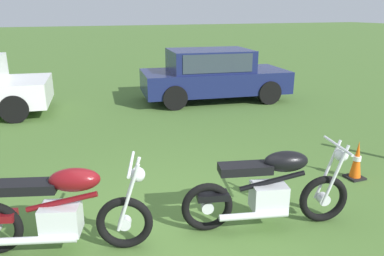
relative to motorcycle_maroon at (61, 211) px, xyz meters
name	(u,v)px	position (x,y,z in m)	size (l,w,h in m)	color
ground_plane	(168,233)	(1.13, -0.10, -0.48)	(120.00, 120.00, 0.00)	#476B2D
motorcycle_maroon	(61,211)	(0.00, 0.00, 0.00)	(1.90, 0.87, 1.02)	black
motorcycle_black	(270,189)	(2.30, -0.38, 0.00)	(1.99, 0.79, 1.02)	black
car_navy	(212,72)	(4.40, 5.86, 0.32)	(4.22, 2.26, 1.43)	#161E4C
traffic_cone	(357,162)	(4.26, 0.27, -0.20)	(0.25, 0.25, 0.60)	#EA590F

